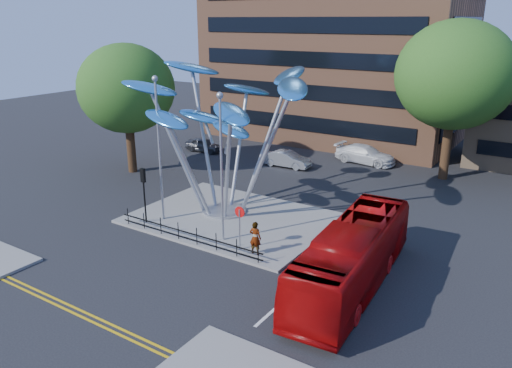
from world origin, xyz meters
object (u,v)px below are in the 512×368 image
Objects in this scene: street_lamp_left at (159,137)px; parked_car_mid at (287,159)px; no_entry_sign_island at (240,221)px; pedestrian at (255,238)px; tree_right at (455,75)px; red_bus at (352,257)px; parked_car_left at (204,145)px; street_lamp_right at (221,155)px; traffic_light_island at (144,184)px; leaf_sculpture at (223,108)px; parked_car_right at (365,154)px; tree_left at (126,89)px.

street_lamp_left reaches higher than parked_car_mid.
no_entry_sign_island is 1.25m from pedestrian.
tree_right reaches higher than pedestrian.
tree_right is 1.09× the size of red_bus.
pedestrian is at bearing -137.63° from parked_car_left.
street_lamp_right reaches higher than no_entry_sign_island.
street_lamp_left is 2.96m from traffic_light_island.
leaf_sculpture is at bearing -139.64° from parked_car_left.
traffic_light_island is at bearing 167.66° from parked_car_right.
red_bus is at bearing -155.97° from parked_car_right.
tree_right reaches higher than parked_car_right.
parked_car_mid is (-12.49, 15.85, -0.87)m from red_bus.
leaf_sculpture is 3.40× the size of parked_car_left.
leaf_sculpture is 7.71m from no_entry_sign_island.
street_lamp_right is 3.64m from no_entry_sign_island.
traffic_light_island is at bearing -116.57° from street_lamp_left.
parked_car_right is at bearing 40.46° from tree_left.
street_lamp_right is at bearing -177.46° from parked_car_right.
tree_left reaches higher than leaf_sculpture.
street_lamp_left is 2.35× the size of parked_car_left.
tree_right is 0.95× the size of leaf_sculpture.
parked_car_left is at bearing 139.18° from red_bus.
parked_car_mid is at bearing 106.49° from street_lamp_right.
street_lamp_left is at bearing -34.38° from tree_left.
leaf_sculpture is at bearing 54.96° from traffic_light_island.
parked_car_right reaches higher than parked_car_left.
parked_car_mid is 7.02m from parked_car_right.
parked_car_left is 9.21m from parked_car_mid.
leaf_sculpture is at bearing 153.25° from red_bus.
parked_car_mid is 0.78× the size of parked_car_right.
traffic_light_island is 0.64× the size of parked_car_right.
parked_car_left is at bearing 133.55° from leaf_sculpture.
street_lamp_right reaches higher than pedestrian.
red_bus is (13.00, -1.19, -3.81)m from street_lamp_left.
tree_left is at bearing -151.39° from tree_right.
leaf_sculpture is 12.62m from red_bus.
street_lamp_right is 3.39× the size of no_entry_sign_island.
street_lamp_left is 20.75m from parked_car_right.
parked_car_mid is (10.01, 8.15, -6.11)m from tree_left.
street_lamp_left reaches higher than pedestrian.
parked_car_right is (5.66, 19.43, -4.58)m from street_lamp_left.
traffic_light_island is at bearing 174.91° from red_bus.
tree_right is at bearing 87.18° from red_bus.
pedestrian is (1.00, -0.02, -0.75)m from no_entry_sign_island.
parked_car_left is 15.06m from parked_car_right.
street_lamp_left is 2.57× the size of traffic_light_island.
leaf_sculpture is at bearing 173.20° from parked_car_right.
leaf_sculpture is at bearing 134.33° from no_entry_sign_island.
leaf_sculpture reaches higher than street_lamp_right.
no_entry_sign_island is at bearing -107.12° from tree_right.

